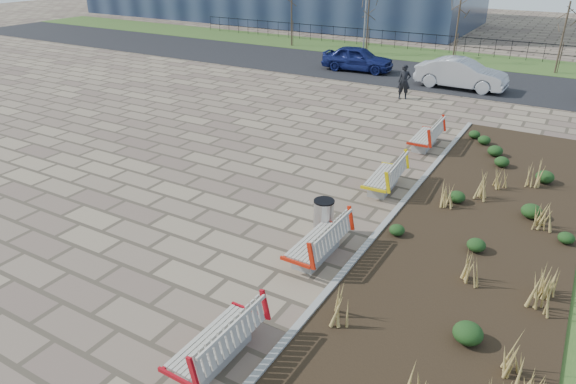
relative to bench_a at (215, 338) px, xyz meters
The scene contains 19 objects.
ground 3.73m from the bench_a, 144.24° to the left, with size 120.00×120.00×0.00m, color #7F6E57.
planting_bed 7.88m from the bench_a, 65.59° to the left, with size 4.50×18.00×0.10m, color black.
planting_curb 7.23m from the bench_a, 82.68° to the left, with size 0.16×18.00×0.15m, color gray.
grass_verge_far 30.31m from the bench_a, 95.68° to the left, with size 80.00×5.00×0.04m, color #33511E.
road 24.35m from the bench_a, 97.08° to the left, with size 80.00×7.00×0.02m, color black.
bench_a is the anchor object (origin of this frame).
bench_b 3.97m from the bench_a, 90.00° to the left, with size 0.90×2.10×1.00m, color red, non-canonical shape.
bench_c 8.46m from the bench_a, 90.00° to the left, with size 0.90×2.10×1.00m, color yellow, non-canonical shape.
bench_d 12.73m from the bench_a, 90.00° to the left, with size 0.90×2.10×1.00m, color #B71D0C, non-canonical shape.
litter_bin 5.08m from the bench_a, 94.16° to the left, with size 0.52×0.52×0.95m, color #B2B2B7.
pedestrian 19.05m from the bench_a, 98.86° to the left, with size 0.61×0.40×1.67m, color black.
car_blue 24.50m from the bench_a, 107.47° to the left, with size 1.70×4.23×1.44m, color navy.
car_silver 22.27m from the bench_a, 92.58° to the left, with size 1.62×4.64×1.53m, color #9FA1A7.
tree_a 32.39m from the bench_a, 117.63° to the left, with size 1.40×1.40×4.00m, color #4C3D2D, non-canonical shape.
tree_b 30.08m from the bench_a, 107.43° to the left, with size 1.40×1.40×4.00m, color #4C3D2D, non-canonical shape.
tree_c 28.86m from the bench_a, 95.98° to the left, with size 1.40×1.40×4.00m, color #4C3D2D, non-canonical shape.
tree_d 28.86m from the bench_a, 84.02° to the left, with size 1.40×1.40×4.00m, color #4C3D2D, non-canonical shape.
lamp_west 29.67m from the bench_a, 107.72° to the left, with size 0.24×0.60×6.00m, color gray, non-canonical shape.
railing_fence 31.80m from the bench_a, 95.41° to the left, with size 44.00×0.10×1.20m, color black, non-canonical shape.
Camera 1 is at (7.77, -7.68, 6.89)m, focal length 32.00 mm.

